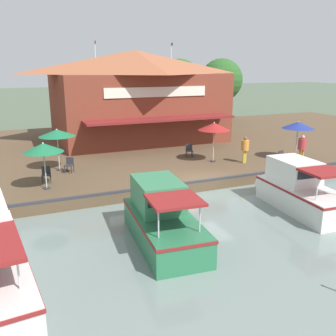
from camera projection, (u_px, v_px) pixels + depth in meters
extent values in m
plane|color=#4C5B47|center=(204.00, 193.00, 19.90)|extent=(220.00, 220.00, 0.00)
cube|color=brown|center=(138.00, 147.00, 29.57)|extent=(22.00, 56.00, 0.60)
cube|color=#2D2D33|center=(204.00, 181.00, 19.81)|extent=(0.20, 50.40, 0.10)
cube|color=brown|center=(136.00, 106.00, 31.33)|extent=(9.61, 12.87, 5.33)
pyramid|color=#9E5638|center=(135.00, 62.00, 30.39)|extent=(10.09, 13.51, 1.84)
cube|color=maroon|center=(162.00, 119.00, 26.37)|extent=(1.80, 10.94, 0.16)
cube|color=silver|center=(157.00, 92.00, 26.65)|extent=(0.08, 7.72, 0.70)
cylinder|color=silver|center=(171.00, 58.00, 31.52)|extent=(0.06, 0.06, 2.50)
cube|color=#2D5193|center=(172.00, 44.00, 31.08)|extent=(0.36, 0.03, 0.24)
cylinder|color=silver|center=(95.00, 57.00, 29.08)|extent=(0.06, 0.06, 2.50)
cube|color=#4C4C56|center=(95.00, 42.00, 28.63)|extent=(0.36, 0.03, 0.24)
cylinder|color=#B7B7B7|center=(45.00, 168.00, 18.41)|extent=(0.06, 0.06, 2.16)
cylinder|color=#2D2D33|center=(47.00, 188.00, 18.68)|extent=(0.36, 0.36, 0.06)
cone|color=#19663D|center=(43.00, 148.00, 18.14)|extent=(1.94, 1.94, 0.44)
cone|color=silver|center=(43.00, 147.00, 18.13)|extent=(1.20, 1.20, 0.35)
sphere|color=silver|center=(43.00, 143.00, 18.08)|extent=(0.08, 0.08, 0.08)
cylinder|color=#B7B7B7|center=(214.00, 144.00, 23.67)|extent=(0.06, 0.06, 2.34)
cylinder|color=#2D2D33|center=(213.00, 161.00, 23.97)|extent=(0.36, 0.36, 0.06)
cone|color=maroon|center=(214.00, 126.00, 23.38)|extent=(2.00, 2.00, 0.47)
cone|color=white|center=(214.00, 126.00, 23.38)|extent=(1.24, 1.24, 0.38)
sphere|color=white|center=(214.00, 123.00, 23.32)|extent=(0.08, 0.08, 0.08)
cylinder|color=#B7B7B7|center=(297.00, 142.00, 24.24)|extent=(0.06, 0.06, 2.33)
cylinder|color=#2D2D33|center=(295.00, 159.00, 24.54)|extent=(0.36, 0.36, 0.06)
cone|color=navy|center=(298.00, 125.00, 23.95)|extent=(2.03, 2.03, 0.43)
cone|color=yellow|center=(298.00, 125.00, 23.95)|extent=(1.26, 1.26, 0.34)
sphere|color=yellow|center=(298.00, 122.00, 23.90)|extent=(0.08, 0.08, 0.08)
cylinder|color=#B7B7B7|center=(58.00, 151.00, 21.74)|extent=(0.06, 0.06, 2.27)
cylinder|color=#2D2D33|center=(60.00, 169.00, 22.03)|extent=(0.36, 0.36, 0.06)
cone|color=#19663D|center=(57.00, 133.00, 21.46)|extent=(2.08, 2.08, 0.40)
cone|color=silver|center=(57.00, 133.00, 21.45)|extent=(1.29, 1.29, 0.32)
sphere|color=silver|center=(57.00, 129.00, 21.40)|extent=(0.08, 0.08, 0.08)
cube|color=#2D2D33|center=(71.00, 170.00, 21.28)|extent=(0.05, 0.05, 0.42)
cube|color=#2D2D33|center=(65.00, 170.00, 21.32)|extent=(0.05, 0.05, 0.42)
cube|color=#2D2D33|center=(74.00, 168.00, 21.66)|extent=(0.05, 0.05, 0.42)
cube|color=#2D2D33|center=(67.00, 168.00, 21.70)|extent=(0.05, 0.05, 0.42)
cube|color=#2D2D33|center=(69.00, 165.00, 21.43)|extent=(0.60, 0.60, 0.05)
cube|color=#2D2D33|center=(70.00, 161.00, 21.57)|extent=(0.25, 0.41, 0.40)
cube|color=#2D2D33|center=(50.00, 180.00, 19.46)|extent=(0.05, 0.05, 0.42)
cube|color=#2D2D33|center=(42.00, 180.00, 19.37)|extent=(0.05, 0.05, 0.42)
cube|color=#2D2D33|center=(51.00, 177.00, 19.83)|extent=(0.05, 0.05, 0.42)
cube|color=#2D2D33|center=(43.00, 178.00, 19.75)|extent=(0.05, 0.05, 0.42)
cube|color=#2D2D33|center=(46.00, 175.00, 19.55)|extent=(0.51, 0.51, 0.05)
cube|color=#2D2D33|center=(46.00, 170.00, 19.68)|extent=(0.12, 0.44, 0.40)
cube|color=#2D2D33|center=(193.00, 154.00, 24.97)|extent=(0.05, 0.05, 0.42)
cube|color=#2D2D33|center=(187.00, 155.00, 24.93)|extent=(0.05, 0.05, 0.42)
cube|color=#2D2D33|center=(192.00, 153.00, 25.36)|extent=(0.05, 0.05, 0.42)
cube|color=#2D2D33|center=(186.00, 153.00, 25.31)|extent=(0.05, 0.05, 0.42)
cube|color=#2D2D33|center=(189.00, 151.00, 25.09)|extent=(0.55, 0.55, 0.05)
cube|color=#2D2D33|center=(189.00, 147.00, 25.22)|extent=(0.17, 0.43, 0.40)
cube|color=#2D2D33|center=(288.00, 161.00, 23.17)|extent=(0.05, 0.05, 0.42)
cube|color=#2D2D33|center=(283.00, 162.00, 22.95)|extent=(0.05, 0.05, 0.42)
cube|color=#2D2D33|center=(282.00, 160.00, 23.49)|extent=(0.05, 0.05, 0.42)
cube|color=#2D2D33|center=(278.00, 161.00, 23.27)|extent=(0.05, 0.05, 0.42)
cube|color=#2D2D33|center=(283.00, 158.00, 23.16)|extent=(0.52, 0.52, 0.05)
cube|color=#2D2D33|center=(281.00, 154.00, 23.26)|extent=(0.12, 0.44, 0.40)
cylinder|color=orange|center=(300.00, 156.00, 23.62)|extent=(0.13, 0.13, 0.86)
cylinder|color=orange|center=(303.00, 156.00, 23.61)|extent=(0.13, 0.13, 0.86)
cylinder|color=#B23338|center=(302.00, 144.00, 23.41)|extent=(0.50, 0.50, 0.68)
sphere|color=tan|center=(303.00, 137.00, 23.29)|extent=(0.23, 0.23, 0.23)
cylinder|color=gold|center=(244.00, 157.00, 23.51)|extent=(0.13, 0.13, 0.82)
cylinder|color=gold|center=(245.00, 156.00, 23.62)|extent=(0.13, 0.13, 0.82)
cylinder|color=orange|center=(245.00, 145.00, 23.37)|extent=(0.48, 0.48, 0.65)
sphere|color=brown|center=(246.00, 138.00, 23.26)|extent=(0.22, 0.22, 0.22)
cube|color=#287047|center=(164.00, 230.00, 13.95)|extent=(4.94, 2.45, 1.07)
ellipsoid|color=#287047|center=(148.00, 208.00, 16.14)|extent=(1.85, 2.08, 1.07)
cube|color=maroon|center=(164.00, 218.00, 13.83)|extent=(5.00, 2.50, 0.10)
cube|color=#337A51|center=(158.00, 194.00, 14.43)|extent=(2.48, 1.83, 1.17)
cube|color=black|center=(167.00, 201.00, 13.34)|extent=(0.18, 1.43, 0.41)
cube|color=maroon|center=(175.00, 200.00, 12.51)|extent=(1.79, 1.88, 0.10)
cylinder|color=silver|center=(200.00, 217.00, 12.40)|extent=(0.05, 0.05, 1.04)
cylinder|color=silver|center=(158.00, 223.00, 11.97)|extent=(0.05, 0.05, 1.04)
cylinder|color=silver|center=(18.00, 271.00, 8.86)|extent=(0.05, 0.05, 0.96)
cube|color=silver|center=(303.00, 199.00, 17.13)|extent=(4.87, 2.33, 1.12)
ellipsoid|color=silver|center=(273.00, 184.00, 19.29)|extent=(1.80, 2.02, 1.12)
cube|color=maroon|center=(304.00, 189.00, 17.00)|extent=(4.93, 2.37, 0.10)
cube|color=white|center=(294.00, 171.00, 17.59)|extent=(2.39, 1.76, 1.11)
cube|color=black|center=(310.00, 174.00, 16.53)|extent=(0.15, 1.41, 0.39)
cube|color=maroon|center=(325.00, 172.00, 15.69)|extent=(1.64, 1.81, 0.10)
cylinder|color=silver|center=(317.00, 188.00, 15.18)|extent=(0.05, 0.05, 1.03)
cylinder|color=brown|center=(179.00, 112.00, 39.15)|extent=(0.38, 0.38, 2.51)
sphere|color=#285623|center=(179.00, 82.00, 38.35)|extent=(4.74, 4.74, 4.74)
sphere|color=#285623|center=(177.00, 88.00, 37.36)|extent=(3.32, 3.32, 3.32)
cylinder|color=brown|center=(220.00, 108.00, 41.89)|extent=(0.45, 0.45, 2.70)
sphere|color=#285623|center=(221.00, 80.00, 41.08)|extent=(4.64, 4.64, 4.64)
sphere|color=#285623|center=(220.00, 85.00, 40.12)|extent=(3.24, 3.24, 3.24)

